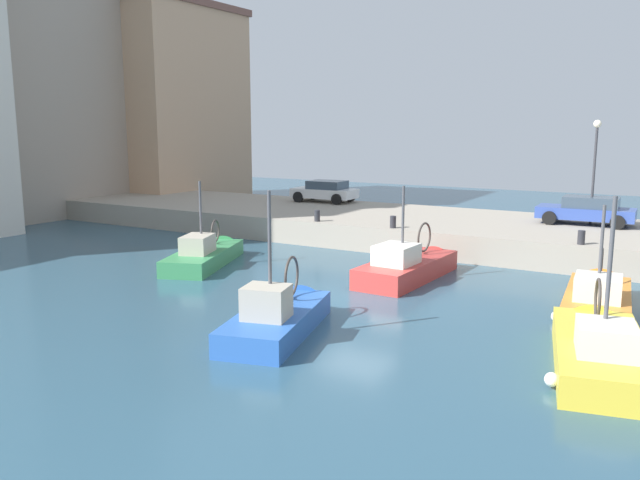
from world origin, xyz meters
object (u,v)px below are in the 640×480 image
(fishing_boat_red, at_px, (411,274))
(fishing_boat_green, at_px, (207,261))
(mooring_bollard_north, at_px, (317,216))
(mooring_bollard_south, at_px, (581,237))
(mooring_bollard_mid, at_px, (393,222))
(parked_car_blue, at_px, (587,210))
(parked_car_white, at_px, (325,191))
(quay_streetlamp, at_px, (595,155))
(fishing_boat_yellow, at_px, (598,360))
(fishing_boat_orange, at_px, (597,305))
(fishing_boat_blue, at_px, (281,326))

(fishing_boat_red, xyz_separation_m, fishing_boat_green, (-2.02, 8.45, -0.01))
(mooring_bollard_north, bearing_deg, mooring_bollard_south, -90.00)
(mooring_bollard_mid, distance_m, mooring_bollard_north, 4.00)
(parked_car_blue, xyz_separation_m, mooring_bollard_south, (-5.54, -0.62, -0.41))
(fishing_boat_red, height_order, parked_car_white, fishing_boat_red)
(fishing_boat_green, bearing_deg, parked_car_blue, -49.56)
(mooring_bollard_south, height_order, quay_streetlamp, quay_streetlamp)
(fishing_boat_yellow, bearing_deg, fishing_boat_red, 50.55)
(fishing_boat_red, bearing_deg, fishing_boat_orange, -98.08)
(parked_car_white, bearing_deg, mooring_bollard_south, -114.45)
(fishing_boat_yellow, bearing_deg, fishing_boat_orange, 7.56)
(fishing_boat_blue, distance_m, mooring_bollard_north, 13.12)
(mooring_bollard_south, bearing_deg, parked_car_blue, 6.41)
(fishing_boat_yellow, relative_size, mooring_bollard_north, 11.60)
(fishing_boat_red, xyz_separation_m, fishing_boat_yellow, (-6.18, -7.51, -0.02))
(fishing_boat_red, relative_size, quay_streetlamp, 1.30)
(fishing_boat_blue, xyz_separation_m, mooring_bollard_north, (11.70, 5.78, 1.36))
(fishing_boat_green, bearing_deg, fishing_boat_blue, -127.08)
(fishing_boat_orange, bearing_deg, parked_car_blue, 10.53)
(fishing_boat_yellow, bearing_deg, mooring_bollard_mid, 44.98)
(parked_car_blue, relative_size, quay_streetlamp, 0.90)
(fishing_boat_green, relative_size, parked_car_blue, 1.48)
(fishing_boat_orange, xyz_separation_m, mooring_bollard_mid, (4.79, 9.30, 1.37))
(fishing_boat_yellow, distance_m, parked_car_blue, 15.85)
(fishing_boat_red, relative_size, mooring_bollard_north, 11.46)
(mooring_bollard_south, relative_size, mooring_bollard_north, 1.00)
(fishing_boat_orange, bearing_deg, fishing_boat_blue, 132.57)
(quay_streetlamp, bearing_deg, fishing_boat_orange, -170.43)
(fishing_boat_orange, relative_size, fishing_boat_green, 1.02)
(fishing_boat_green, relative_size, parked_car_white, 1.64)
(parked_car_blue, bearing_deg, fishing_boat_yellow, -170.46)
(fishing_boat_blue, height_order, parked_car_white, fishing_boat_blue)
(fishing_boat_blue, bearing_deg, fishing_boat_green, 52.92)
(quay_streetlamp, bearing_deg, mooring_bollard_mid, 126.85)
(fishing_boat_yellow, relative_size, parked_car_blue, 1.48)
(fishing_boat_green, height_order, mooring_bollard_north, fishing_boat_green)
(fishing_boat_green, bearing_deg, fishing_boat_yellow, -104.60)
(fishing_boat_orange, height_order, parked_car_blue, fishing_boat_orange)
(mooring_bollard_mid, bearing_deg, fishing_boat_green, 134.37)
(fishing_boat_blue, relative_size, mooring_bollard_north, 10.79)
(quay_streetlamp, bearing_deg, parked_car_blue, 125.53)
(parked_car_blue, distance_m, mooring_bollard_mid, 9.23)
(parked_car_white, distance_m, mooring_bollard_south, 17.25)
(fishing_boat_red, bearing_deg, fishing_boat_yellow, -129.45)
(parked_car_blue, bearing_deg, fishing_boat_green, 130.44)
(parked_car_white, height_order, mooring_bollard_mid, parked_car_white)
(mooring_bollard_mid, height_order, mooring_bollard_north, same)
(mooring_bollard_north, bearing_deg, fishing_boat_red, -120.51)
(parked_car_white, relative_size, mooring_bollard_south, 7.11)
(fishing_boat_yellow, xyz_separation_m, mooring_bollard_mid, (10.00, 9.99, 1.38))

